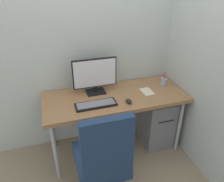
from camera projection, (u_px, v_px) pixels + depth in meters
name	position (u px, v px, depth m)	size (l,w,h in m)	color
ground_plane	(115.00, 147.00, 2.79)	(8.00, 8.00, 0.00)	gray
wall_back	(106.00, 28.00, 2.41)	(3.28, 0.04, 2.80)	#B7C1BC
wall_side_right	(204.00, 36.00, 2.11)	(0.04, 2.36, 2.80)	#B7C1BC
desk	(115.00, 100.00, 2.46)	(1.56, 0.64, 0.74)	#996B42
office_chair	(103.00, 158.00, 1.90)	(0.62, 0.65, 1.05)	black
filing_cabinet	(156.00, 119.00, 2.78)	(0.38, 0.47, 0.62)	slate
monitor	(95.00, 75.00, 2.40)	(0.49, 0.17, 0.39)	black
keyboard	(96.00, 104.00, 2.25)	(0.42, 0.16, 0.02)	black
mouse	(129.00, 101.00, 2.29)	(0.05, 0.09, 0.04)	black
pen_holder	(164.00, 82.00, 2.62)	(0.07, 0.07, 0.18)	#9EA0A5
notebook	(147.00, 92.00, 2.49)	(0.12, 0.18, 0.02)	beige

